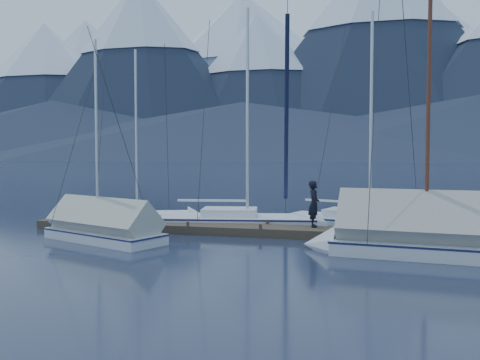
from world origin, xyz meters
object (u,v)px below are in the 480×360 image
object	(u,v)px
sailboat_open_mid	(260,223)
sailboat_open_right	(382,226)
sailboat_open_left	(147,218)
sailboat_covered_far	(96,229)
sailboat_covered_near	(420,240)
person	(314,204)

from	to	relation	value
sailboat_open_mid	sailboat_open_right	xyz separation A→B (m)	(5.20, 0.45, -0.01)
sailboat_open_left	sailboat_covered_far	xyz separation A→B (m)	(0.32, -5.25, 0.25)
sailboat_covered_near	sailboat_open_left	bearing A→B (deg)	156.41
sailboat_open_left	sailboat_open_mid	distance (m)	5.71
sailboat_open_left	person	world-z (taller)	sailboat_open_left
sailboat_open_left	sailboat_open_right	bearing A→B (deg)	-0.79
sailboat_open_left	person	size ratio (longest dim) A/B	4.85
sailboat_open_right	sailboat_covered_near	size ratio (longest dim) A/B	1.01
sailboat_covered_far	sailboat_open_left	bearing A→B (deg)	93.52
sailboat_covered_near	sailboat_covered_far	bearing A→B (deg)	-179.85
sailboat_covered_near	sailboat_covered_far	xyz separation A→B (m)	(-11.64, -0.03, -0.10)
sailboat_covered_far	person	distance (m)	8.52
sailboat_open_mid	sailboat_open_right	bearing A→B (deg)	4.89
sailboat_open_right	person	xyz separation A→B (m)	(-2.68, -2.00, 1.09)
sailboat_open_left	person	distance (m)	8.56
sailboat_open_mid	sailboat_covered_far	size ratio (longest dim) A/B	1.28
sailboat_open_mid	person	world-z (taller)	sailboat_open_mid
sailboat_open_right	sailboat_covered_far	world-z (taller)	sailboat_open_right
sailboat_open_mid	person	size ratio (longest dim) A/B	5.68
sailboat_open_mid	sailboat_covered_near	size ratio (longest dim) A/B	1.04
sailboat_open_mid	sailboat_covered_near	bearing A→B (deg)	-36.37
sailboat_open_mid	sailboat_covered_far	world-z (taller)	sailboat_open_mid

